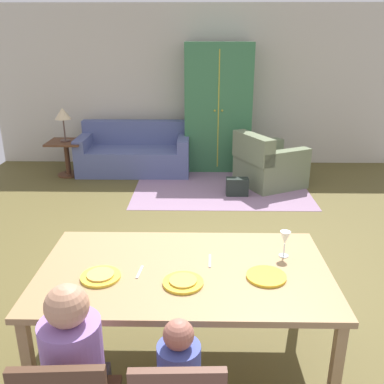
# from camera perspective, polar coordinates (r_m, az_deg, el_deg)

# --- Properties ---
(ground_plane) EXTENTS (7.10, 6.33, 0.02)m
(ground_plane) POSITION_cam_1_polar(r_m,az_deg,el_deg) (4.87, 0.39, -6.51)
(ground_plane) COLOR brown
(back_wall) EXTENTS (7.10, 0.10, 2.70)m
(back_wall) POSITION_cam_1_polar(r_m,az_deg,el_deg) (7.61, 0.67, 13.97)
(back_wall) COLOR beige
(back_wall) RESTS_ON ground_plane
(dining_table) EXTENTS (1.89, 1.08, 0.76)m
(dining_table) POSITION_cam_1_polar(r_m,az_deg,el_deg) (2.83, -1.06, -11.38)
(dining_table) COLOR #9F7B50
(dining_table) RESTS_ON ground_plane
(plate_near_man) EXTENTS (0.25, 0.25, 0.02)m
(plate_near_man) POSITION_cam_1_polar(r_m,az_deg,el_deg) (2.76, -12.20, -11.07)
(plate_near_man) COLOR yellow
(plate_near_man) RESTS_ON dining_table
(pizza_near_man) EXTENTS (0.17, 0.17, 0.01)m
(pizza_near_man) POSITION_cam_1_polar(r_m,az_deg,el_deg) (2.75, -12.22, -10.80)
(pizza_near_man) COLOR gold
(pizza_near_man) RESTS_ON plate_near_man
(plate_near_child) EXTENTS (0.25, 0.25, 0.02)m
(plate_near_child) POSITION_cam_1_polar(r_m,az_deg,el_deg) (2.64, -1.21, -12.10)
(plate_near_child) COLOR yellow
(plate_near_child) RESTS_ON dining_table
(pizza_near_child) EXTENTS (0.17, 0.17, 0.01)m
(pizza_near_child) POSITION_cam_1_polar(r_m,az_deg,el_deg) (2.63, -1.21, -11.82)
(pizza_near_child) COLOR gold
(pizza_near_child) RESTS_ON plate_near_child
(plate_near_woman) EXTENTS (0.25, 0.25, 0.02)m
(plate_near_woman) POSITION_cam_1_polar(r_m,az_deg,el_deg) (2.74, 9.97, -11.12)
(plate_near_woman) COLOR yellow
(plate_near_woman) RESTS_ON dining_table
(wine_glass) EXTENTS (0.07, 0.07, 0.19)m
(wine_glass) POSITION_cam_1_polar(r_m,az_deg,el_deg) (2.95, 12.41, -6.16)
(wine_glass) COLOR silver
(wine_glass) RESTS_ON dining_table
(fork) EXTENTS (0.03, 0.15, 0.01)m
(fork) POSITION_cam_1_polar(r_m,az_deg,el_deg) (2.78, -7.05, -10.63)
(fork) COLOR silver
(fork) RESTS_ON dining_table
(knife) EXTENTS (0.02, 0.17, 0.01)m
(knife) POSITION_cam_1_polar(r_m,az_deg,el_deg) (2.88, 2.42, -9.24)
(knife) COLOR silver
(knife) RESTS_ON dining_table
(person_man) EXTENTS (0.30, 0.41, 1.11)m
(person_man) POSITION_cam_1_polar(r_m,az_deg,el_deg) (2.45, -15.08, -23.56)
(person_man) COLOR #3E3A43
(person_man) RESTS_ON ground_plane
(area_rug) EXTENTS (2.60, 1.80, 0.01)m
(area_rug) POSITION_cam_1_polar(r_m,az_deg,el_deg) (6.48, 3.89, 0.56)
(area_rug) COLOR gray
(area_rug) RESTS_ON ground_plane
(couch) EXTENTS (1.84, 0.86, 0.82)m
(couch) POSITION_cam_1_polar(r_m,az_deg,el_deg) (7.28, -7.70, 5.11)
(couch) COLOR #515B8C
(couch) RESTS_ON ground_plane
(armchair) EXTENTS (1.15, 1.15, 0.82)m
(armchair) POSITION_cam_1_polar(r_m,az_deg,el_deg) (6.62, 10.15, 3.59)
(armchair) COLOR #6A7556
(armchair) RESTS_ON ground_plane
(armoire) EXTENTS (1.10, 0.59, 2.10)m
(armoire) POSITION_cam_1_polar(r_m,az_deg,el_deg) (7.26, 3.48, 11.25)
(armoire) COLOR #326B42
(armoire) RESTS_ON ground_plane
(side_table) EXTENTS (0.56, 0.56, 0.58)m
(side_table) POSITION_cam_1_polar(r_m,az_deg,el_deg) (7.26, -16.51, 5.02)
(side_table) COLOR #53311E
(side_table) RESTS_ON ground_plane
(table_lamp) EXTENTS (0.26, 0.26, 0.54)m
(table_lamp) POSITION_cam_1_polar(r_m,az_deg,el_deg) (7.13, -17.01, 9.91)
(table_lamp) COLOR #4E3931
(table_lamp) RESTS_ON side_table
(handbag) EXTENTS (0.32, 0.16, 0.26)m
(handbag) POSITION_cam_1_polar(r_m,az_deg,el_deg) (6.17, 6.10, 0.71)
(handbag) COLOR black
(handbag) RESTS_ON ground_plane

